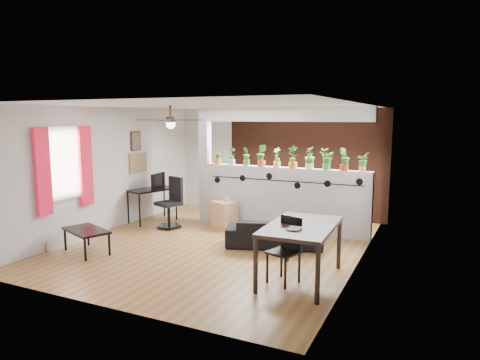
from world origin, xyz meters
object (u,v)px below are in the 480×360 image
(dining_table, at_px, (301,231))
(potted_plant_3, at_px, (262,155))
(sofa, at_px, (275,233))
(potted_plant_2, at_px, (247,156))
(coffee_table, at_px, (86,232))
(potted_plant_5, at_px, (293,156))
(potted_plant_4, at_px, (277,157))
(potted_plant_8, at_px, (344,159))
(potted_plant_7, at_px, (327,159))
(computer_desk, at_px, (152,192))
(potted_plant_1, at_px, (232,155))
(ceiling_fan, at_px, (171,121))
(potted_plant_6, at_px, (310,157))
(office_chair, at_px, (171,206))
(potted_plant_9, at_px, (363,161))
(cup, at_px, (226,199))
(cube_shelf, at_px, (224,214))
(folding_chair, at_px, (287,244))
(potted_plant_0, at_px, (218,154))

(dining_table, bearing_deg, potted_plant_3, 123.24)
(dining_table, bearing_deg, sofa, 123.45)
(potted_plant_2, relative_size, coffee_table, 0.39)
(potted_plant_3, relative_size, potted_plant_5, 0.99)
(potted_plant_4, bearing_deg, potted_plant_8, 0.00)
(potted_plant_7, relative_size, computer_desk, 0.35)
(potted_plant_1, relative_size, coffee_table, 0.38)
(ceiling_fan, relative_size, potted_plant_4, 2.87)
(potted_plant_4, relative_size, dining_table, 0.27)
(potted_plant_6, distance_m, office_chair, 3.15)
(potted_plant_9, height_order, cup, potted_plant_9)
(potted_plant_1, relative_size, potted_plant_7, 0.96)
(cube_shelf, bearing_deg, potted_plant_8, 25.89)
(potted_plant_5, distance_m, potted_plant_6, 0.35)
(cube_shelf, relative_size, coffee_table, 0.56)
(cube_shelf, xyz_separation_m, folding_chair, (2.24, -2.36, 0.28))
(computer_desk, xyz_separation_m, office_chair, (0.70, -0.27, -0.22))
(coffee_table, bearing_deg, folding_chair, 3.83)
(sofa, bearing_deg, potted_plant_6, -123.75)
(sofa, relative_size, computer_desk, 1.42)
(potted_plant_2, xyz_separation_m, office_chair, (-1.43, -0.82, -1.09))
(potted_plant_7, distance_m, cup, 2.31)
(ceiling_fan, bearing_deg, coffee_table, -132.89)
(ceiling_fan, xyz_separation_m, computer_desk, (-1.40, 1.25, -1.62))
(potted_plant_5, bearing_deg, potted_plant_0, 180.00)
(potted_plant_6, distance_m, computer_desk, 3.68)
(potted_plant_8, xyz_separation_m, sofa, (-1.02, -1.14, -1.34))
(potted_plant_7, relative_size, coffee_table, 0.40)
(potted_plant_3, bearing_deg, potted_plant_1, 180.00)
(potted_plant_7, xyz_separation_m, coffee_table, (-3.54, -2.94, -1.19))
(potted_plant_1, height_order, potted_plant_6, potted_plant_6)
(dining_table, bearing_deg, potted_plant_6, 103.72)
(ceiling_fan, xyz_separation_m, potted_plant_3, (1.07, 1.80, -0.72))
(potted_plant_8, bearing_deg, potted_plant_3, 180.00)
(potted_plant_8, xyz_separation_m, potted_plant_9, (0.35, 0.00, -0.04))
(ceiling_fan, height_order, sofa, ceiling_fan)
(potted_plant_0, height_order, potted_plant_4, potted_plant_4)
(potted_plant_2, xyz_separation_m, cube_shelf, (-0.37, -0.34, -1.27))
(potted_plant_9, relative_size, cube_shelf, 0.63)
(ceiling_fan, height_order, office_chair, ceiling_fan)
(potted_plant_1, distance_m, potted_plant_4, 1.05)
(potted_plant_3, bearing_deg, potted_plant_8, 0.00)
(potted_plant_1, relative_size, cube_shelf, 0.68)
(potted_plant_4, relative_size, sofa, 0.25)
(potted_plant_2, distance_m, folding_chair, 3.43)
(potted_plant_1, xyz_separation_m, potted_plant_3, (0.70, 0.00, 0.04))
(sofa, height_order, folding_chair, folding_chair)
(potted_plant_5, distance_m, coffee_table, 4.26)
(potted_plant_7, xyz_separation_m, sofa, (-0.67, -1.14, -1.32))
(potted_plant_5, relative_size, potted_plant_8, 1.05)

